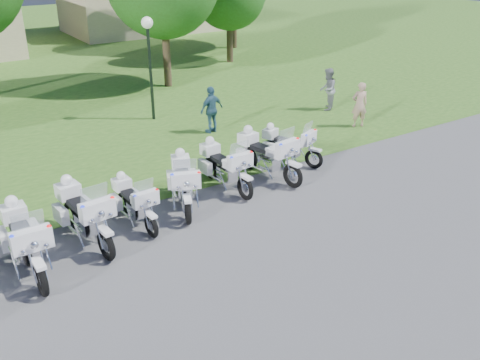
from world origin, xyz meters
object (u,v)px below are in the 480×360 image
motorcycle_6 (266,154)px  motorcycle_3 (134,201)px  lamp_post (148,43)px  bystander_b (328,89)px  bystander_c (212,110)px  motorcycle_1 (25,240)px  bystander_a (359,105)px  motorcycle_4 (183,182)px  motorcycle_5 (225,165)px  motorcycle_2 (84,213)px  motorcycle_7 (289,144)px

motorcycle_6 → motorcycle_3: bearing=-2.9°
lamp_post → bystander_b: size_ratio=2.27×
lamp_post → bystander_c: (1.16, -2.61, -2.14)m
motorcycle_3 → bystander_b: bearing=-159.2°
motorcycle_1 → bystander_a: bearing=-167.0°
bystander_c → bystander_b: bearing=167.3°
motorcycle_1 → motorcycle_4: bearing=-168.9°
motorcycle_5 → motorcycle_6: (1.45, -0.04, 0.05)m
motorcycle_1 → motorcycle_6: motorcycle_1 is taller
motorcycle_2 → motorcycle_7: bearing=-176.4°
motorcycle_7 → bystander_b: 6.05m
motorcycle_7 → bystander_b: bystander_b is taller
motorcycle_2 → motorcycle_7: size_ratio=1.27×
motorcycle_2 → motorcycle_6: 5.84m
motorcycle_7 → motorcycle_1: bearing=-11.8°
bystander_b → lamp_post: bearing=-62.4°
bystander_b → bystander_c: 5.44m
motorcycle_4 → motorcycle_5: (1.53, 0.39, -0.01)m
motorcycle_7 → motorcycle_4: bearing=-11.8°
motorcycle_1 → motorcycle_3: motorcycle_1 is taller
motorcycle_3 → motorcycle_7: 5.80m
motorcycle_4 → motorcycle_1: bearing=33.7°
motorcycle_4 → motorcycle_6: motorcycle_6 is taller
motorcycle_6 → bystander_a: size_ratio=1.50×
motorcycle_3 → lamp_post: bearing=-120.9°
motorcycle_4 → lamp_post: (2.45, 7.29, 2.31)m
motorcycle_1 → bystander_c: motorcycle_1 is taller
motorcycle_1 → motorcycle_7: 8.67m
motorcycle_2 → motorcycle_5: size_ratio=1.08×
motorcycle_1 → motorcycle_5: (5.80, 1.25, -0.06)m
motorcycle_4 → motorcycle_6: 3.00m
motorcycle_3 → motorcycle_4: size_ratio=0.92×
motorcycle_4 → bystander_a: (8.62, 2.20, 0.16)m
motorcycle_5 → motorcycle_7: bearing=-172.5°
motorcycle_4 → bystander_c: bystander_c is taller
motorcycle_1 → bystander_a: 13.25m
motorcycle_7 → bystander_c: (-0.60, 3.81, 0.25)m
motorcycle_1 → bystander_b: motorcycle_1 is taller
lamp_post → bystander_b: bearing=-23.0°
lamp_post → bystander_c: lamp_post is taller
motorcycle_6 → lamp_post: 7.32m
motorcycle_2 → lamp_post: 9.55m
motorcycle_3 → motorcycle_4: 1.51m
bystander_c → lamp_post: bearing=-76.7°
motorcycle_5 → bystander_c: bearing=-118.5°
bystander_a → bystander_c: (-5.00, 2.48, 0.01)m
motorcycle_5 → bystander_a: bystander_a is taller
motorcycle_5 → motorcycle_2: bearing=7.1°
motorcycle_5 → lamp_post: lamp_post is taller
motorcycle_4 → bystander_b: size_ratio=1.34×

